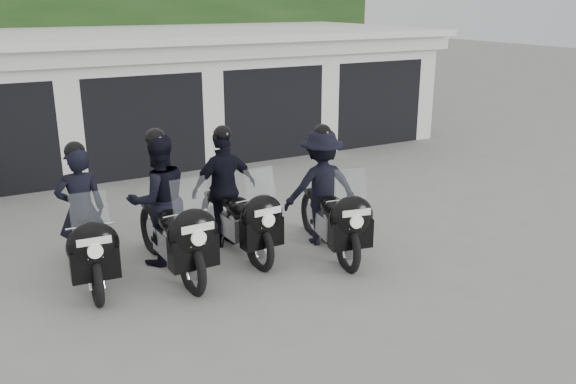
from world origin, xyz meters
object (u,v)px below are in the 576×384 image
police_bike_a (85,226)px  police_bike_b (165,210)px  police_bike_d (325,195)px  police_bike_c (230,197)px

police_bike_a → police_bike_b: 1.10m
police_bike_a → police_bike_b: (1.08, -0.14, 0.10)m
police_bike_b → police_bike_d: (2.41, -0.44, -0.03)m
police_bike_b → police_bike_d: police_bike_b is taller
police_bike_d → police_bike_b: bearing=-179.9°
police_bike_d → police_bike_c: bearing=164.5°
police_bike_a → police_bike_b: police_bike_b is taller
police_bike_b → police_bike_c: bearing=7.8°
police_bike_c → police_bike_d: size_ratio=1.01×
police_bike_b → police_bike_a: bearing=170.0°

